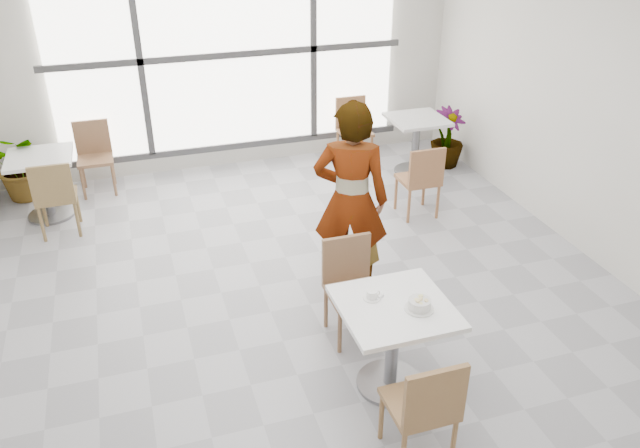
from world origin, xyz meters
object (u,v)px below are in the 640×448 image
object	(u,v)px
coffee_cup	(372,295)
bg_chair_right_near	(422,177)
plant_left	(23,165)
bg_chair_right_far	(353,125)
plant_right	(447,138)
bg_table_right	(416,137)
chair_near	(425,405)
person	(351,201)
bg_chair_left_far	(94,152)
chair_far	(350,281)
oatmeal_bowl	(419,304)
bg_table_left	(43,177)
main_table	(393,330)
bg_chair_left_near	(55,194)

from	to	relation	value
coffee_cup	bg_chair_right_near	bearing A→B (deg)	56.49
bg_chair_right_near	plant_left	xyz separation A→B (m)	(-4.33, 1.92, -0.07)
bg_chair_right_near	bg_chair_right_far	distance (m)	1.84
coffee_cup	plant_right	world-z (taller)	coffee_cup
bg_table_right	plant_right	xyz separation A→B (m)	(0.49, 0.06, -0.09)
bg_table_right	bg_chair_right_near	bearing A→B (deg)	-112.69
chair_near	person	size ratio (longest dim) A/B	0.47
bg_chair_left_far	chair_far	bearing A→B (deg)	-61.08
coffee_cup	bg_chair_right_near	distance (m)	2.82
bg_chair_left_far	bg_table_right	bearing A→B (deg)	-10.18
oatmeal_bowl	bg_table_right	size ratio (longest dim) A/B	0.28
bg_table_right	bg_chair_right_near	world-z (taller)	bg_chair_right_near
person	plant_left	distance (m)	4.34
person	oatmeal_bowl	bearing A→B (deg)	113.79
chair_near	bg_table_left	world-z (taller)	chair_near
main_table	bg_table_left	size ratio (longest dim) A/B	1.07
bg_table_left	plant_right	world-z (taller)	plant_right
chair_near	oatmeal_bowl	xyz separation A→B (m)	(0.24, 0.64, 0.29)
bg_chair_left_near	bg_table_right	bearing A→B (deg)	-174.99
bg_table_left	plant_right	distance (m)	5.05
bg_table_left	main_table	bearing A→B (deg)	-55.31
oatmeal_bowl	bg_chair_right_near	world-z (taller)	bg_chair_right_near
chair_near	oatmeal_bowl	world-z (taller)	chair_near
bg_chair_left_near	plant_left	distance (m)	1.20
chair_near	coffee_cup	size ratio (longest dim) A/B	5.47
bg_chair_left_near	chair_near	bearing A→B (deg)	120.75
main_table	oatmeal_bowl	xyz separation A→B (m)	(0.14, -0.10, 0.27)
chair_far	bg_chair_right_far	world-z (taller)	same
bg_chair_right_near	coffee_cup	bearing A→B (deg)	56.49
bg_chair_right_near	plant_left	bearing A→B (deg)	-23.94
oatmeal_bowl	bg_chair_right_near	size ratio (longest dim) A/B	0.24
bg_chair_left_near	bg_chair_right_near	distance (m)	3.99
person	bg_chair_left_near	world-z (taller)	person
person	bg_chair_left_far	world-z (taller)	person
coffee_cup	plant_left	world-z (taller)	plant_left
person	plant_right	bearing A→B (deg)	-109.38
person	bg_chair_left_near	xyz separation A→B (m)	(-2.64, 1.92, -0.43)
chair_near	bg_chair_right_near	xyz separation A→B (m)	(1.52, 3.21, 0.00)
main_table	bg_chair_left_far	world-z (taller)	bg_chair_left_far
bg_chair_left_near	bg_chair_right_near	size ratio (longest dim) A/B	1.00
coffee_cup	bg_chair_left_near	distance (m)	3.94
oatmeal_bowl	bg_chair_right_far	distance (m)	4.56
coffee_cup	plant_left	size ratio (longest dim) A/B	0.19
chair_far	bg_table_right	world-z (taller)	chair_far
bg_chair_left_far	bg_chair_right_far	world-z (taller)	same
bg_table_right	bg_chair_right_near	size ratio (longest dim) A/B	0.86
bg_table_right	bg_chair_right_far	distance (m)	0.91
chair_far	person	world-z (taller)	person
chair_near	bg_table_left	bearing A→B (deg)	-60.83
bg_table_right	plant_right	world-z (taller)	plant_right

